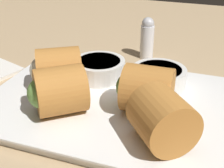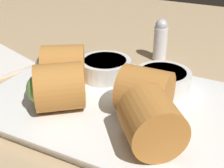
# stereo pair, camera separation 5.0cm
# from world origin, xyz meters

# --- Properties ---
(table_surface) EXTENTS (1.80, 1.40, 0.02)m
(table_surface) POSITION_xyz_m (0.00, 0.00, 0.01)
(table_surface) COLOR tan
(table_surface) RESTS_ON ground
(serving_plate) EXTENTS (0.35, 0.25, 0.01)m
(serving_plate) POSITION_xyz_m (-0.04, 0.02, 0.03)
(serving_plate) COLOR white
(serving_plate) RESTS_ON table_surface
(roll_front_left) EXTENTS (0.09, 0.09, 0.06)m
(roll_front_left) POSITION_xyz_m (-0.09, -0.03, 0.07)
(roll_front_left) COLOR #B77533
(roll_front_left) RESTS_ON serving_plate
(roll_front_right) EXTENTS (0.09, 0.09, 0.06)m
(roll_front_right) POSITION_xyz_m (0.04, -0.04, 0.07)
(roll_front_right) COLOR #B77533
(roll_front_right) RESTS_ON serving_plate
(roll_back_left) EXTENTS (0.07, 0.06, 0.06)m
(roll_back_left) POSITION_xyz_m (0.01, 0.01, 0.07)
(roll_back_left) COLOR #B77533
(roll_back_left) RESTS_ON serving_plate
(roll_back_right) EXTENTS (0.09, 0.09, 0.06)m
(roll_back_right) POSITION_xyz_m (-0.13, 0.03, 0.07)
(roll_back_right) COLOR #B77533
(roll_back_right) RESTS_ON serving_plate
(dipping_bowl_near) EXTENTS (0.08, 0.08, 0.03)m
(dipping_bowl_near) POSITION_xyz_m (0.02, 0.09, 0.05)
(dipping_bowl_near) COLOR silver
(dipping_bowl_near) RESTS_ON serving_plate
(dipping_bowl_far) EXTENTS (0.08, 0.08, 0.03)m
(dipping_bowl_far) POSITION_xyz_m (-0.08, 0.09, 0.05)
(dipping_bowl_far) COLOR silver
(dipping_bowl_far) RESTS_ON serving_plate
(salt_shaker) EXTENTS (0.03, 0.03, 0.08)m
(salt_shaker) POSITION_xyz_m (-0.03, 0.22, 0.06)
(salt_shaker) COLOR silver
(salt_shaker) RESTS_ON table_surface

